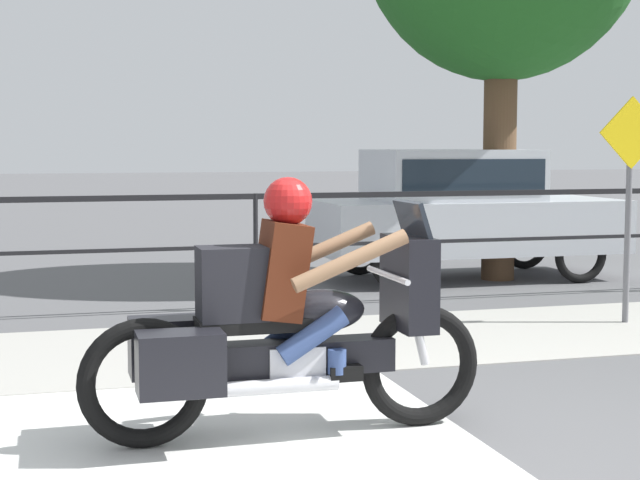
# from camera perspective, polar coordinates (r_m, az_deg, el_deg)

# --- Properties ---
(ground_plane) EXTENTS (120.00, 120.00, 0.00)m
(ground_plane) POSITION_cam_1_polar(r_m,az_deg,el_deg) (5.58, 7.80, -12.79)
(ground_plane) COLOR #565659
(sidewalk_band) EXTENTS (44.00, 2.40, 0.01)m
(sidewalk_band) POSITION_cam_1_polar(r_m,az_deg,el_deg) (8.70, -1.19, -6.05)
(sidewalk_band) COLOR #A8A59E
(sidewalk_band) RESTS_ON ground
(fence_railing) EXTENTS (36.00, 0.05, 1.25)m
(fence_railing) POSITION_cam_1_polar(r_m,az_deg,el_deg) (10.36, -3.77, 1.24)
(fence_railing) COLOR black
(fence_railing) RESTS_ON ground
(motorcycle) EXTENTS (2.47, 0.76, 1.57)m
(motorcycle) POSITION_cam_1_polar(r_m,az_deg,el_deg) (5.86, -2.19, -4.88)
(motorcycle) COLOR black
(motorcycle) RESTS_ON ground
(parked_car) EXTENTS (3.98, 1.64, 1.70)m
(parked_car) POSITION_cam_1_polar(r_m,az_deg,el_deg) (12.94, 8.22, 1.97)
(parked_car) COLOR #B7BCC4
(parked_car) RESTS_ON ground
(street_sign) EXTENTS (0.70, 0.06, 2.23)m
(street_sign) POSITION_cam_1_polar(r_m,az_deg,el_deg) (10.03, 17.58, 3.24)
(street_sign) COLOR slate
(street_sign) RESTS_ON ground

